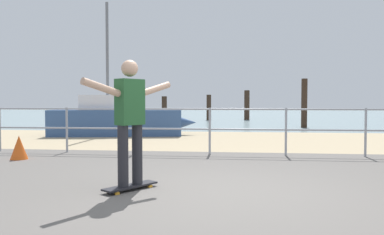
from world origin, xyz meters
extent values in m
cube|color=#605B56|center=(0.00, -1.00, 0.00)|extent=(24.00, 10.00, 0.04)
cube|color=tan|center=(0.00, 7.00, 0.00)|extent=(24.00, 6.00, 0.04)
cube|color=#849EA3|center=(0.00, 35.00, 0.00)|extent=(72.00, 50.00, 0.04)
cylinder|color=#9EA0A5|center=(-5.33, 3.60, 0.53)|extent=(0.05, 0.05, 1.05)
cylinder|color=#9EA0A5|center=(-3.68, 3.60, 0.53)|extent=(0.05, 0.05, 1.05)
cylinder|color=#9EA0A5|center=(-2.03, 3.60, 0.53)|extent=(0.05, 0.05, 1.05)
cylinder|color=#9EA0A5|center=(-0.38, 3.60, 0.53)|extent=(0.05, 0.05, 1.05)
cylinder|color=#9EA0A5|center=(1.27, 3.60, 0.53)|extent=(0.05, 0.05, 1.05)
cylinder|color=#9EA0A5|center=(2.92, 3.60, 0.53)|extent=(0.05, 0.05, 1.05)
cylinder|color=#9EA0A5|center=(-1.20, 3.60, 1.02)|extent=(11.54, 0.04, 0.04)
cylinder|color=#9EA0A5|center=(-1.20, 3.60, 0.58)|extent=(11.54, 0.04, 0.04)
cube|color=#335184|center=(-3.90, 8.08, 0.45)|extent=(4.58, 2.15, 0.90)
cone|color=#335184|center=(-1.74, 8.47, 0.45)|extent=(1.22, 0.95, 0.77)
cylinder|color=slate|center=(-4.20, 8.03, 2.73)|extent=(0.10, 0.10, 3.65)
cube|color=silver|center=(-4.49, 7.97, 1.15)|extent=(1.34, 1.10, 0.50)
cube|color=black|center=(-1.18, -0.01, 0.07)|extent=(0.62, 0.77, 0.02)
cylinder|color=orange|center=(-1.28, -0.28, 0.03)|extent=(0.06, 0.07, 0.06)
cylinder|color=orange|center=(-1.41, -0.19, 0.03)|extent=(0.06, 0.07, 0.06)
cylinder|color=orange|center=(-0.95, 0.18, 0.03)|extent=(0.06, 0.07, 0.06)
cylinder|color=orange|center=(-1.09, 0.27, 0.03)|extent=(0.06, 0.07, 0.06)
cylinder|color=#26262B|center=(-1.25, -0.10, 0.48)|extent=(0.14, 0.14, 0.80)
cylinder|color=#26262B|center=(-1.11, 0.09, 0.48)|extent=(0.14, 0.14, 0.80)
cube|color=#26592D|center=(-1.18, -0.01, 1.18)|extent=(0.37, 0.41, 0.60)
sphere|color=tan|center=(-1.18, -0.01, 1.62)|extent=(0.22, 0.22, 0.22)
cylinder|color=tan|center=(-1.44, -0.37, 1.36)|extent=(0.39, 0.51, 0.23)
cylinder|color=tan|center=(-0.93, 0.36, 1.36)|extent=(0.39, 0.51, 0.23)
cylinder|color=#332319|center=(-6.20, 16.93, 0.97)|extent=(0.38, 0.38, 1.94)
cylinder|color=#332319|center=(-3.86, 16.77, 0.73)|extent=(0.29, 0.29, 1.47)
cylinder|color=#332319|center=(-1.52, 19.13, 0.79)|extent=(0.28, 0.28, 1.59)
cylinder|color=#332319|center=(0.83, 19.90, 0.94)|extent=(0.33, 0.33, 1.87)
cylinder|color=#332319|center=(3.17, 12.80, 1.09)|extent=(0.26, 0.26, 2.19)
cone|color=#E55919|center=(-4.16, 2.42, 0.25)|extent=(0.36, 0.36, 0.50)
camera|label=1|loc=(0.22, -5.03, 1.20)|focal=36.78mm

